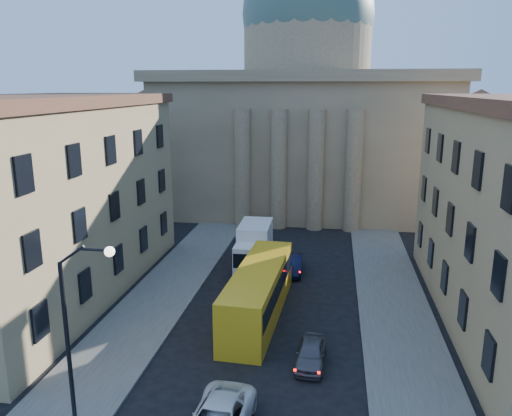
# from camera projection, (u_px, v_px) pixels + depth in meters

# --- Properties ---
(sidewalk_left) EXTENTS (5.00, 60.00, 0.15)m
(sidewalk_left) POSITION_uv_depth(u_px,v_px,m) (138.00, 324.00, 32.86)
(sidewalk_left) COLOR #56544F
(sidewalk_left) RESTS_ON ground
(sidewalk_right) EXTENTS (5.00, 60.00, 0.15)m
(sidewalk_right) POSITION_uv_depth(u_px,v_px,m) (404.00, 344.00, 30.29)
(sidewalk_right) COLOR #56544F
(sidewalk_right) RESTS_ON ground
(church) EXTENTS (68.02, 28.76, 36.60)m
(church) POSITION_uv_depth(u_px,v_px,m) (305.00, 114.00, 64.74)
(church) COLOR #7A6B4B
(church) RESTS_ON ground
(building_left) EXTENTS (11.60, 26.60, 14.70)m
(building_left) POSITION_uv_depth(u_px,v_px,m) (42.00, 198.00, 36.24)
(building_left) COLOR tan
(building_left) RESTS_ON ground
(street_lamp) EXTENTS (2.62, 0.44, 8.83)m
(street_lamp) POSITION_uv_depth(u_px,v_px,m) (77.00, 322.00, 21.79)
(street_lamp) COLOR black
(street_lamp) RESTS_ON ground
(car_right_far) EXTENTS (1.76, 4.02, 1.35)m
(car_right_far) POSITION_uv_depth(u_px,v_px,m) (311.00, 353.00, 28.09)
(car_right_far) COLOR #505055
(car_right_far) RESTS_ON ground
(car_right_distant) EXTENTS (1.71, 4.49, 1.46)m
(car_right_distant) POSITION_uv_depth(u_px,v_px,m) (293.00, 264.00, 41.98)
(car_right_distant) COLOR black
(car_right_distant) RESTS_ON ground
(city_bus) EXTENTS (3.44, 12.41, 3.46)m
(city_bus) POSITION_uv_depth(u_px,v_px,m) (259.00, 291.00, 33.70)
(city_bus) COLOR gold
(city_bus) RESTS_ON ground
(box_truck) EXTENTS (2.75, 6.70, 3.65)m
(box_truck) POSITION_uv_depth(u_px,v_px,m) (254.00, 248.00, 43.15)
(box_truck) COLOR silver
(box_truck) RESTS_ON ground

